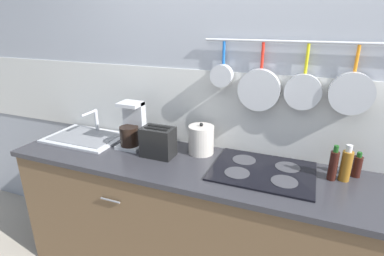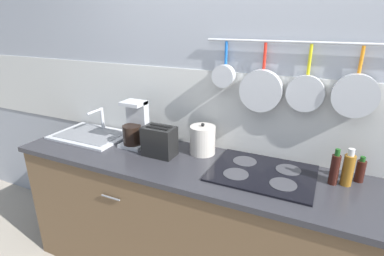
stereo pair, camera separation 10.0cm
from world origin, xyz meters
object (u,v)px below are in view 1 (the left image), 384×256
object	(u,v)px
bottle_hot_sauce	(346,165)
kettle	(201,140)
coffee_maker	(132,129)
toaster	(158,142)
bottle_dish_soap	(357,166)
bottle_vinegar	(333,165)

from	to	relation	value
bottle_hot_sauce	kettle	bearing A→B (deg)	177.29
coffee_maker	toaster	distance (m)	0.26
bottle_hot_sauce	bottle_dish_soap	size ratio (longest dim) A/B	1.42
toaster	bottle_vinegar	bearing A→B (deg)	4.85
kettle	bottle_dish_soap	bearing A→B (deg)	1.88
bottle_vinegar	toaster	bearing A→B (deg)	-175.15
toaster	kettle	distance (m)	0.29
bottle_vinegar	bottle_dish_soap	distance (m)	0.16
toaster	kettle	world-z (taller)	kettle
bottle_hot_sauce	bottle_dish_soap	xyz separation A→B (m)	(0.07, 0.07, -0.03)
bottle_dish_soap	coffee_maker	bearing A→B (deg)	-175.82
toaster	bottle_dish_soap	distance (m)	1.20
bottle_vinegar	coffee_maker	bearing A→B (deg)	-179.45
coffee_maker	bottle_dish_soap	world-z (taller)	coffee_maker
bottle_vinegar	bottle_hot_sauce	bearing A→B (deg)	16.89
coffee_maker	kettle	xyz separation A→B (m)	(0.49, 0.07, -0.04)
kettle	bottle_dish_soap	world-z (taller)	kettle
bottle_dish_soap	bottle_hot_sauce	bearing A→B (deg)	-132.61
bottle_dish_soap	kettle	bearing A→B (deg)	-178.12
bottle_hot_sauce	bottle_dish_soap	bearing A→B (deg)	47.39
coffee_maker	kettle	size ratio (longest dim) A/B	1.50
bottle_hot_sauce	bottle_dish_soap	distance (m)	0.10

